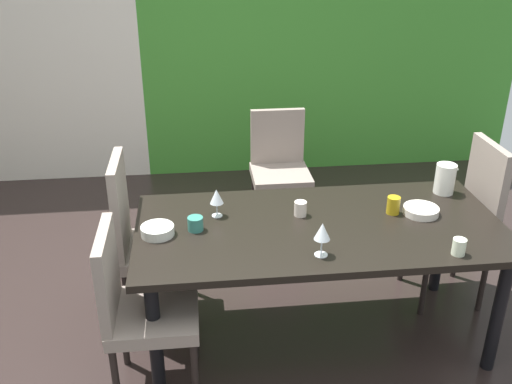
% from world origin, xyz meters
% --- Properties ---
extents(ground_plane, '(6.00, 5.49, 0.02)m').
position_xyz_m(ground_plane, '(0.00, 0.00, -0.01)').
color(ground_plane, '#2C211F').
extents(garden_window_panel, '(3.57, 0.10, 2.78)m').
position_xyz_m(garden_window_panel, '(1.22, 2.69, 1.39)').
color(garden_window_panel, '#408F2F').
rests_on(garden_window_panel, ground_plane).
extents(dining_table, '(1.99, 0.95, 0.75)m').
position_xyz_m(dining_table, '(0.54, 0.11, 0.67)').
color(dining_table, black).
rests_on(dining_table, ground_plane).
extents(chair_head_far, '(0.44, 0.45, 0.93)m').
position_xyz_m(chair_head_far, '(0.53, 1.50, 0.53)').
color(chair_head_far, gray).
rests_on(chair_head_far, ground_plane).
extents(chair_left_near, '(0.45, 0.44, 0.94)m').
position_xyz_m(chair_left_near, '(-0.44, -0.20, 0.53)').
color(chair_left_near, gray).
rests_on(chair_left_near, ground_plane).
extents(chair_right_far, '(0.44, 0.44, 1.05)m').
position_xyz_m(chair_right_far, '(1.52, 0.43, 0.57)').
color(chair_right_far, gray).
rests_on(chair_right_far, ground_plane).
extents(chair_left_far, '(0.45, 0.44, 1.05)m').
position_xyz_m(chair_left_far, '(-0.45, 0.43, 0.57)').
color(chair_left_far, gray).
rests_on(chair_left_far, ground_plane).
extents(wine_glass_center, '(0.08, 0.08, 0.18)m').
position_xyz_m(wine_glass_center, '(0.48, -0.20, 0.88)').
color(wine_glass_center, silver).
rests_on(wine_glass_center, dining_table).
extents(wine_glass_front, '(0.07, 0.07, 0.16)m').
position_xyz_m(wine_glass_front, '(-0.01, 0.27, 0.86)').
color(wine_glass_front, silver).
rests_on(wine_glass_front, dining_table).
extents(serving_bowl_rear, '(0.20, 0.20, 0.04)m').
position_xyz_m(serving_bowl_rear, '(1.13, 0.17, 0.77)').
color(serving_bowl_rear, silver).
rests_on(serving_bowl_rear, dining_table).
extents(serving_bowl_near_shelf, '(0.17, 0.17, 0.05)m').
position_xyz_m(serving_bowl_near_shelf, '(-0.33, 0.10, 0.77)').
color(serving_bowl_near_shelf, silver).
rests_on(serving_bowl_near_shelf, dining_table).
extents(cup_corner, '(0.07, 0.07, 0.08)m').
position_xyz_m(cup_corner, '(0.45, 0.23, 0.79)').
color(cup_corner, beige).
rests_on(cup_corner, dining_table).
extents(cup_left, '(0.08, 0.08, 0.08)m').
position_xyz_m(cup_left, '(-0.13, 0.13, 0.79)').
color(cup_left, '#337A6C').
rests_on(cup_left, dining_table).
extents(cup_right, '(0.07, 0.07, 0.09)m').
position_xyz_m(cup_right, '(1.15, -0.27, 0.79)').
color(cup_right, '#E6F1CD').
rests_on(cup_right, dining_table).
extents(cup_west, '(0.07, 0.07, 0.10)m').
position_xyz_m(cup_west, '(0.97, 0.20, 0.80)').
color(cup_west, '#B69216').
rests_on(cup_west, dining_table).
extents(pitcher_east, '(0.13, 0.12, 0.18)m').
position_xyz_m(pitcher_east, '(1.37, 0.42, 0.84)').
color(pitcher_east, white).
rests_on(pitcher_east, dining_table).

